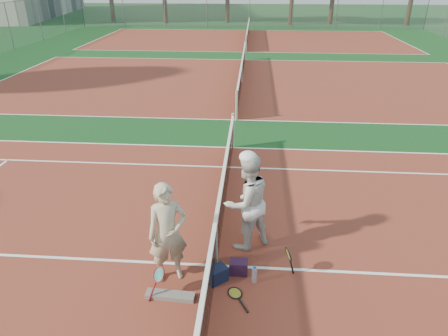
% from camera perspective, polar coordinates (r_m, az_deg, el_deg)
% --- Properties ---
extents(ground, '(130.00, 130.00, 0.00)m').
position_cam_1_polar(ground, '(7.57, -1.13, -13.79)').
color(ground, '#0F3916').
rests_on(ground, ground).
extents(court_main, '(23.77, 10.97, 0.01)m').
position_cam_1_polar(court_main, '(7.57, -1.13, -13.77)').
color(court_main, maroon).
rests_on(court_main, ground).
extents(court_far_a, '(23.77, 10.97, 0.01)m').
position_cam_1_polar(court_far_a, '(19.87, 2.53, 12.13)').
color(court_far_a, maroon).
rests_on(court_far_a, ground).
extents(court_far_b, '(23.77, 10.97, 0.01)m').
position_cam_1_polar(court_far_b, '(33.12, 3.39, 17.85)').
color(court_far_b, maroon).
rests_on(court_far_b, ground).
extents(net_main, '(0.10, 10.98, 1.02)m').
position_cam_1_polar(net_main, '(7.25, -1.17, -10.71)').
color(net_main, black).
rests_on(net_main, ground).
extents(net_far_a, '(0.10, 10.98, 1.02)m').
position_cam_1_polar(net_far_a, '(19.76, 2.56, 13.56)').
color(net_far_a, black).
rests_on(net_far_a, ground).
extents(net_far_b, '(0.10, 10.98, 1.02)m').
position_cam_1_polar(net_far_b, '(33.05, 3.41, 18.72)').
color(net_far_b, black).
rests_on(net_far_b, ground).
extents(fence_back, '(32.00, 0.06, 3.00)m').
position_cam_1_polar(fence_back, '(39.90, 3.68, 21.46)').
color(fence_back, slate).
rests_on(fence_back, ground).
extents(player_a, '(0.79, 0.67, 1.85)m').
position_cam_1_polar(player_a, '(6.85, -8.05, -9.22)').
color(player_a, '#B6AA8D').
rests_on(player_a, ground).
extents(player_b, '(1.20, 1.15, 1.95)m').
position_cam_1_polar(player_b, '(7.54, 3.27, -4.88)').
color(player_b, silver).
rests_on(player_b, ground).
extents(racket_red, '(0.42, 0.43, 0.53)m').
position_cam_1_polar(racket_red, '(6.95, -9.21, -15.69)').
color(racket_red, maroon).
rests_on(racket_red, ground).
extents(racket_black_held, '(0.27, 0.32, 0.58)m').
position_cam_1_polar(racket_black_held, '(7.29, 9.10, -13.06)').
color(racket_black_held, black).
rests_on(racket_black_held, ground).
extents(racket_spare, '(0.53, 0.66, 0.03)m').
position_cam_1_polar(racket_spare, '(7.03, 1.57, -17.42)').
color(racket_spare, black).
rests_on(racket_spare, ground).
extents(sports_bag_navy, '(0.43, 0.41, 0.28)m').
position_cam_1_polar(sports_bag_navy, '(7.18, -1.05, -14.96)').
color(sports_bag_navy, black).
rests_on(sports_bag_navy, ground).
extents(sports_bag_purple, '(0.32, 0.22, 0.26)m').
position_cam_1_polar(sports_bag_purple, '(7.34, 2.11, -13.96)').
color(sports_bag_purple, black).
rests_on(sports_bag_purple, ground).
extents(net_cover_canvas, '(0.83, 0.24, 0.09)m').
position_cam_1_polar(net_cover_canvas, '(7.00, -7.68, -17.62)').
color(net_cover_canvas, '#645F5A').
rests_on(net_cover_canvas, ground).
extents(water_bottle, '(0.09, 0.09, 0.30)m').
position_cam_1_polar(water_bottle, '(7.17, 4.35, -15.00)').
color(water_bottle, silver).
rests_on(water_bottle, ground).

